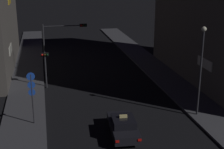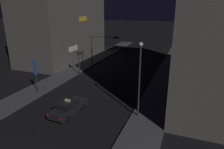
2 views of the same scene
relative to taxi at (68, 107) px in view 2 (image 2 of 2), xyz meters
The scene contains 9 objects.
sidewalk_left 18.03m from the taxi, 113.32° to the left, with size 3.40×54.09×0.18m, color #424247.
sidewalk_right 18.29m from the taxi, 64.86° to the left, with size 3.40×54.09×0.18m, color #424247.
building_facade_left 25.22m from the taxi, 123.65° to the left, with size 8.90×20.41×17.60m.
building_facade_right 19.02m from the taxi, 37.70° to the left, with size 8.56×20.87×17.18m.
taxi is the anchor object (origin of this frame).
traffic_light_overhead 16.65m from the taxi, 101.90° to the left, with size 4.93×0.42×5.76m.
traffic_light_left_kerb 12.67m from the taxi, 114.46° to the left, with size 0.80×0.42×3.75m.
sign_pole_left 7.24m from the taxi, 154.78° to the left, with size 0.61×0.10×4.10m.
street_lamp_near_block 7.93m from the taxi, 15.80° to the left, with size 0.40×0.40×7.22m.
Camera 2 is at (10.42, -7.22, 10.36)m, focal length 32.96 mm.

